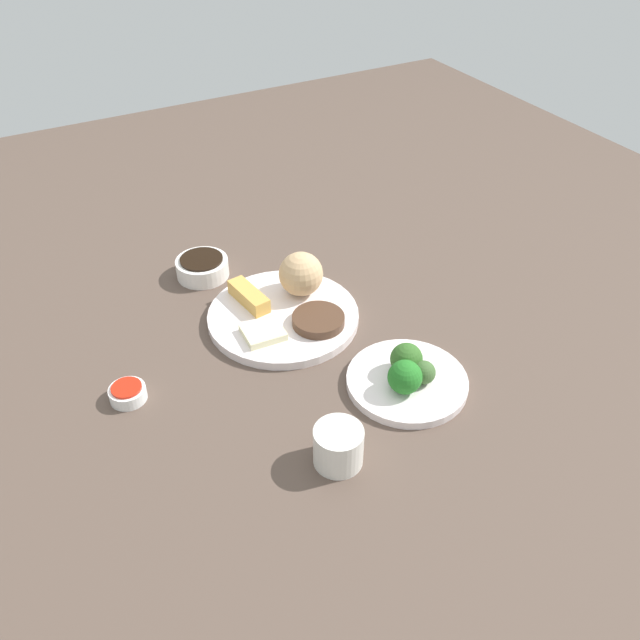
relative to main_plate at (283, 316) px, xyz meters
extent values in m
cube|color=brown|center=(-0.02, 0.02, -0.02)|extent=(2.20, 2.20, 0.02)
cylinder|color=white|center=(0.00, 0.00, 0.00)|extent=(0.27, 0.27, 0.02)
sphere|color=tan|center=(-0.06, -0.04, 0.05)|extent=(0.08, 0.08, 0.08)
cube|color=gold|center=(0.04, -0.06, 0.02)|extent=(0.04, 0.10, 0.03)
cube|color=beige|center=(0.06, 0.04, 0.01)|extent=(0.07, 0.06, 0.01)
cylinder|color=#4A3020|center=(-0.04, 0.06, 0.02)|extent=(0.09, 0.09, 0.02)
cylinder|color=white|center=(-0.10, 0.24, 0.00)|extent=(0.19, 0.19, 0.01)
sphere|color=#305E23|center=(-0.10, 0.23, 0.03)|extent=(0.05, 0.05, 0.05)
sphere|color=#226E21|center=(-0.08, 0.26, 0.03)|extent=(0.05, 0.05, 0.05)
sphere|color=#3C5E2F|center=(-0.11, 0.26, 0.02)|extent=(0.04, 0.04, 0.04)
cylinder|color=white|center=(0.07, -0.20, 0.01)|extent=(0.10, 0.10, 0.04)
cylinder|color=black|center=(0.07, -0.20, 0.03)|extent=(0.08, 0.08, 0.00)
cylinder|color=white|center=(0.30, 0.06, 0.00)|extent=(0.06, 0.06, 0.02)
cylinder|color=red|center=(0.30, 0.06, 0.02)|extent=(0.05, 0.05, 0.00)
cylinder|color=silver|center=(0.07, 0.32, 0.02)|extent=(0.07, 0.07, 0.06)
camera|label=1|loc=(0.39, 0.85, 0.73)|focal=37.52mm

